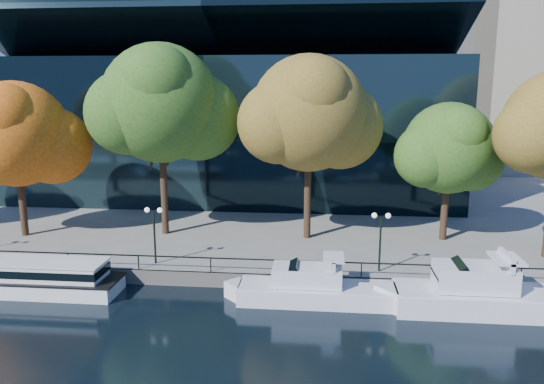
# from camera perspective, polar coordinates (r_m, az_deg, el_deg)

# --- Properties ---
(ground) EXTENTS (160.00, 160.00, 0.00)m
(ground) POSITION_cam_1_polar(r_m,az_deg,el_deg) (33.68, -7.74, -11.96)
(ground) COLOR black
(ground) RESTS_ON ground
(promenade) EXTENTS (90.00, 67.08, 1.00)m
(promenade) POSITION_cam_1_polar(r_m,az_deg,el_deg) (68.02, -0.66, 0.65)
(promenade) COLOR slate
(promenade) RESTS_ON ground
(railing) EXTENTS (88.20, 0.08, 0.99)m
(railing) POSITION_cam_1_polar(r_m,az_deg,el_deg) (35.94, -6.62, -7.08)
(railing) COLOR black
(railing) RESTS_ON promenade
(convention_building) EXTENTS (50.00, 24.57, 21.43)m
(convention_building) POSITION_cam_1_polar(r_m,az_deg,el_deg) (63.02, -4.79, 7.09)
(convention_building) COLOR black
(convention_building) RESTS_ON ground
(tour_boat) EXTENTS (13.79, 3.08, 2.62)m
(tour_boat) POSITION_cam_1_polar(r_m,az_deg,el_deg) (38.66, -25.50, -8.11)
(tour_boat) COLOR silver
(tour_boat) RESTS_ON ground
(cruiser_near) EXTENTS (10.49, 2.70, 3.04)m
(cruiser_near) POSITION_cam_1_polar(r_m,az_deg,el_deg) (33.56, 3.86, -10.22)
(cruiser_near) COLOR silver
(cruiser_near) RESTS_ON ground
(cruiser_far) EXTENTS (11.41, 3.16, 3.73)m
(cruiser_far) POSITION_cam_1_polar(r_m,az_deg,el_deg) (34.20, 20.85, -10.13)
(cruiser_far) COLOR silver
(cruiser_far) RESTS_ON ground
(tree_1) EXTENTS (10.59, 8.68, 12.66)m
(tree_1) POSITION_cam_1_polar(r_m,az_deg,el_deg) (47.34, -25.68, 5.41)
(tree_1) COLOR black
(tree_1) RESTS_ON promenade
(tree_2) EXTENTS (12.00, 9.84, 15.65)m
(tree_2) POSITION_cam_1_polar(r_m,az_deg,el_deg) (43.97, -11.69, 9.06)
(tree_2) COLOR black
(tree_2) RESTS_ON promenade
(tree_3) EXTENTS (11.48, 9.41, 14.72)m
(tree_3) POSITION_cam_1_polar(r_m,az_deg,el_deg) (41.97, 4.21, 8.18)
(tree_3) COLOR black
(tree_3) RESTS_ON promenade
(tree_4) EXTENTS (8.96, 7.35, 11.03)m
(tree_4) POSITION_cam_1_polar(r_m,az_deg,el_deg) (43.90, 18.65, 4.29)
(tree_4) COLOR black
(tree_4) RESTS_ON promenade
(lamp_1) EXTENTS (1.26, 0.36, 4.03)m
(lamp_1) POSITION_cam_1_polar(r_m,az_deg,el_deg) (37.62, -12.58, -3.20)
(lamp_1) COLOR black
(lamp_1) RESTS_ON promenade
(lamp_2) EXTENTS (1.26, 0.36, 4.03)m
(lamp_2) POSITION_cam_1_polar(r_m,az_deg,el_deg) (35.95, 11.61, -3.84)
(lamp_2) COLOR black
(lamp_2) RESTS_ON promenade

